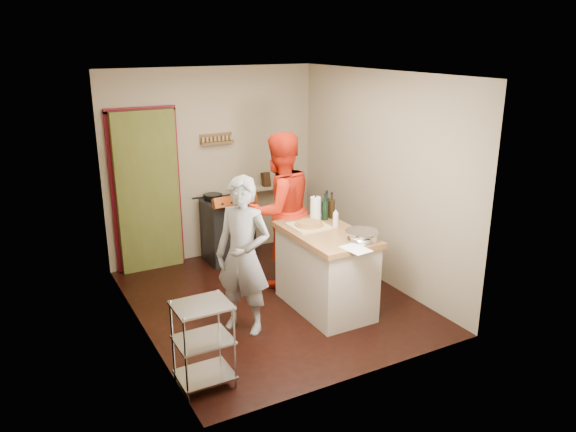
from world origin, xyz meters
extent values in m
plane|color=black|center=(0.00, 0.00, 0.00)|extent=(3.50, 3.50, 0.00)
cube|color=gray|center=(0.00, 1.75, 1.30)|extent=(3.00, 0.04, 2.60)
cube|color=#565B23|center=(-0.95, 1.80, 1.05)|extent=(0.80, 0.40, 2.10)
cube|color=maroon|center=(-1.37, 1.73, 1.05)|extent=(0.06, 0.06, 2.10)
cube|color=maroon|center=(-0.53, 1.73, 1.05)|extent=(0.06, 0.06, 2.10)
cube|color=maroon|center=(-0.95, 1.73, 2.10)|extent=(0.90, 0.06, 0.06)
cube|color=brown|center=(0.05, 1.70, 1.60)|extent=(0.46, 0.09, 0.03)
cube|color=brown|center=(0.05, 1.74, 1.66)|extent=(0.46, 0.02, 0.12)
cube|color=olive|center=(0.05, 1.70, 1.66)|extent=(0.42, 0.04, 0.07)
cube|color=gray|center=(0.95, 1.65, 0.90)|extent=(0.80, 0.18, 0.04)
cube|color=black|center=(0.75, 1.65, 1.02)|extent=(0.10, 0.14, 0.22)
cube|color=gray|center=(-1.50, 0.00, 1.30)|extent=(0.04, 3.50, 2.60)
cube|color=gray|center=(1.50, 0.00, 1.30)|extent=(0.04, 3.50, 2.60)
cube|color=white|center=(0.00, 0.00, 2.61)|extent=(3.00, 3.50, 0.02)
cube|color=black|center=(0.05, 1.43, 0.40)|extent=(0.60, 0.55, 0.80)
cube|color=black|center=(0.05, 1.43, 0.83)|extent=(0.60, 0.55, 0.06)
cube|color=#8C3E14|center=(0.05, 1.15, 0.92)|extent=(0.60, 0.15, 0.17)
cylinder|color=black|center=(-0.10, 1.56, 0.91)|extent=(0.26, 0.26, 0.05)
cylinder|color=silver|center=(-1.50, -1.38, 0.40)|extent=(0.02, 0.02, 0.80)
cylinder|color=silver|center=(-1.06, -1.38, 0.40)|extent=(0.02, 0.02, 0.80)
cylinder|color=silver|center=(-1.50, -1.02, 0.40)|extent=(0.02, 0.02, 0.80)
cylinder|color=silver|center=(-1.06, -1.02, 0.40)|extent=(0.02, 0.02, 0.80)
cube|color=silver|center=(-1.28, -1.20, 0.10)|extent=(0.48, 0.40, 0.02)
cube|color=silver|center=(-1.28, -1.20, 0.45)|extent=(0.48, 0.40, 0.02)
cube|color=silver|center=(-1.28, -1.20, 0.78)|extent=(0.48, 0.40, 0.02)
cube|color=beige|center=(0.45, -0.44, 0.43)|extent=(0.66, 1.16, 0.86)
cube|color=#905D36|center=(0.45, -0.44, 0.89)|extent=(0.72, 1.22, 0.06)
cube|color=beige|center=(0.36, -0.22, 0.94)|extent=(0.40, 0.40, 0.02)
cylinder|color=#B57F38|center=(0.36, -0.22, 0.96)|extent=(0.32, 0.32, 0.02)
ellipsoid|color=silver|center=(0.62, -0.87, 0.98)|extent=(0.35, 0.35, 0.11)
cylinder|color=white|center=(0.55, -0.05, 1.06)|extent=(0.12, 0.12, 0.28)
cylinder|color=silver|center=(0.62, -0.36, 1.01)|extent=(0.06, 0.06, 0.17)
cube|color=white|center=(0.43, -1.04, 0.93)|extent=(0.24, 0.32, 0.00)
cylinder|color=black|center=(0.75, 0.03, 1.08)|extent=(0.08, 0.08, 0.31)
cylinder|color=black|center=(0.77, -0.05, 1.08)|extent=(0.08, 0.08, 0.31)
cylinder|color=black|center=(0.66, -0.07, 1.08)|extent=(0.08, 0.08, 0.31)
imported|color=#A0A1A5|center=(-0.55, -0.45, 0.83)|extent=(0.69, 0.72, 1.66)
imported|color=red|center=(0.32, 0.42, 0.95)|extent=(1.01, 0.83, 1.90)
camera|label=1|loc=(-2.69, -5.35, 2.96)|focal=35.00mm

